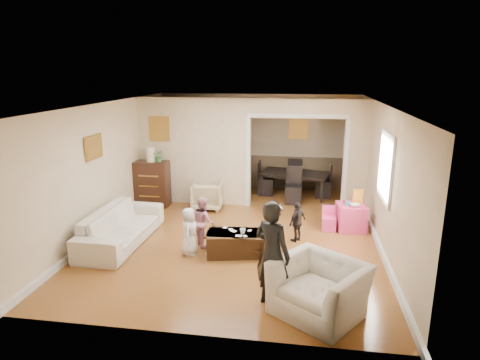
% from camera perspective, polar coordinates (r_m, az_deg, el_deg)
% --- Properties ---
extents(floor, '(7.00, 7.00, 0.00)m').
position_cam_1_polar(floor, '(8.65, -0.20, -7.07)').
color(floor, '#985427').
rests_on(floor, ground).
extents(partition_left, '(2.75, 0.18, 2.60)m').
position_cam_1_polar(partition_left, '(10.26, -6.27, 3.91)').
color(partition_left, beige).
rests_on(partition_left, ground).
extents(partition_right, '(0.55, 0.18, 2.60)m').
position_cam_1_polar(partition_right, '(10.00, 15.62, 3.16)').
color(partition_right, beige).
rests_on(partition_right, ground).
extents(partition_header, '(2.22, 0.18, 0.35)m').
position_cam_1_polar(partition_header, '(9.77, 7.94, 9.98)').
color(partition_header, beige).
rests_on(partition_header, partition_right).
extents(window_pane, '(0.03, 0.95, 1.10)m').
position_cam_1_polar(window_pane, '(7.86, 19.39, 1.65)').
color(window_pane, white).
rests_on(window_pane, ground).
extents(framed_art_partition, '(0.45, 0.03, 0.55)m').
position_cam_1_polar(framed_art_partition, '(10.32, -10.96, 6.89)').
color(framed_art_partition, brown).
rests_on(framed_art_partition, partition_left).
extents(framed_art_sofa_wall, '(0.03, 0.55, 0.40)m').
position_cam_1_polar(framed_art_sofa_wall, '(8.45, -19.41, 4.26)').
color(framed_art_sofa_wall, brown).
extents(framed_art_alcove, '(0.45, 0.03, 0.55)m').
position_cam_1_polar(framed_art_alcove, '(11.47, 7.96, 7.04)').
color(framed_art_alcove, brown).
extents(sofa, '(0.93, 2.29, 0.66)m').
position_cam_1_polar(sofa, '(8.34, -15.94, -6.09)').
color(sofa, silver).
rests_on(sofa, ground).
extents(armchair_back, '(0.75, 0.77, 0.65)m').
position_cam_1_polar(armchair_back, '(9.98, -4.47, -2.12)').
color(armchair_back, '#C6AF8A').
rests_on(armchair_back, ground).
extents(armchair_front, '(1.51, 1.47, 0.74)m').
position_cam_1_polar(armchair_front, '(5.91, 10.79, -14.39)').
color(armchair_front, silver).
rests_on(armchair_front, ground).
extents(dresser, '(0.80, 0.45, 1.10)m').
position_cam_1_polar(dresser, '(10.35, -11.91, -0.49)').
color(dresser, '#35190F').
rests_on(dresser, ground).
extents(table_lamp, '(0.22, 0.22, 0.36)m').
position_cam_1_polar(table_lamp, '(10.19, -12.13, 3.47)').
color(table_lamp, beige).
rests_on(table_lamp, dresser).
extents(potted_plant, '(0.26, 0.23, 0.29)m').
position_cam_1_polar(potted_plant, '(10.12, -11.06, 3.26)').
color(potted_plant, '#427B36').
rests_on(potted_plant, dresser).
extents(coffee_table, '(1.20, 0.78, 0.42)m').
position_cam_1_polar(coffee_table, '(7.59, -0.33, -8.63)').
color(coffee_table, '#351F10').
rests_on(coffee_table, ground).
extents(coffee_cup, '(0.12, 0.12, 0.09)m').
position_cam_1_polar(coffee_cup, '(7.43, 0.37, -7.02)').
color(coffee_cup, white).
rests_on(coffee_cup, coffee_table).
extents(play_table, '(0.63, 0.63, 0.55)m').
position_cam_1_polar(play_table, '(8.97, 14.94, -4.93)').
color(play_table, '#D53871').
rests_on(play_table, ground).
extents(cereal_box, '(0.21, 0.09, 0.30)m').
position_cam_1_polar(cereal_box, '(8.95, 15.82, -2.19)').
color(cereal_box, yellow).
rests_on(cereal_box, play_table).
extents(cyan_cup, '(0.08, 0.08, 0.08)m').
position_cam_1_polar(cyan_cup, '(8.81, 14.46, -3.11)').
color(cyan_cup, '#26B6BF').
rests_on(cyan_cup, play_table).
extents(toy_block, '(0.10, 0.09, 0.05)m').
position_cam_1_polar(toy_block, '(8.97, 14.22, -2.86)').
color(toy_block, red).
rests_on(toy_block, play_table).
extents(play_bowl, '(0.23, 0.23, 0.05)m').
position_cam_1_polar(play_bowl, '(8.77, 15.47, -3.37)').
color(play_bowl, white).
rests_on(play_bowl, play_table).
extents(dining_table, '(1.92, 1.31, 0.62)m').
position_cam_1_polar(dining_table, '(11.07, 7.42, -0.59)').
color(dining_table, black).
rests_on(dining_table, ground).
extents(adult_person, '(0.67, 0.61, 1.55)m').
position_cam_1_polar(adult_person, '(5.84, 4.45, -10.07)').
color(adult_person, black).
rests_on(adult_person, ground).
extents(child_kneel_a, '(0.30, 0.44, 0.88)m').
position_cam_1_polar(child_kneel_a, '(7.53, -6.96, -7.01)').
color(child_kneel_a, white).
rests_on(child_kneel_a, ground).
extents(child_kneel_b, '(0.55, 0.58, 0.95)m').
position_cam_1_polar(child_kneel_b, '(7.89, -5.04, -5.65)').
color(child_kneel_b, '#CB7E90').
rests_on(child_kneel_b, ground).
extents(child_toddler, '(0.44, 0.49, 0.79)m').
position_cam_1_polar(child_toddler, '(8.13, 7.87, -5.69)').
color(child_toddler, black).
rests_on(child_toddler, ground).
extents(craft_papers, '(0.55, 0.46, 0.00)m').
position_cam_1_polar(craft_papers, '(7.53, -0.51, -7.10)').
color(craft_papers, white).
rests_on(craft_papers, coffee_table).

